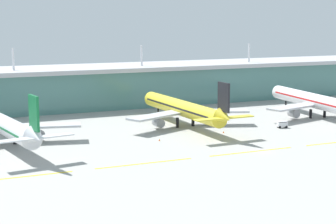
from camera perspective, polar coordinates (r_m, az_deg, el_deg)
ground_plane at (r=170.34m, az=9.44°, el=-3.95°), size 600.00×600.00×0.00m
terminal_building at (r=260.37m, az=-3.10°, el=2.82°), size 288.00×34.00×27.08m
airliner_near at (r=183.60m, az=-16.34°, el=-1.18°), size 48.24×68.71×18.90m
airliner_middle at (r=206.46m, az=1.57°, el=0.33°), size 48.77×65.14×18.90m
airliner_far at (r=232.53m, az=14.69°, el=1.05°), size 48.56×68.83×18.90m
taxiway_stripe_west at (r=146.03m, az=-14.97°, el=-6.39°), size 28.00×0.70×0.04m
taxiway_stripe_mid_west at (r=154.54m, az=-2.38°, el=-5.20°), size 28.00×0.70×0.04m
taxiway_stripe_centre at (r=169.57m, az=8.40°, el=-3.98°), size 28.00×0.70×0.04m
baggage_cart at (r=207.95m, az=11.43°, el=-1.24°), size 3.87×2.57×2.48m
safety_cone_left_wingtip at (r=195.83m, az=5.61°, el=-2.02°), size 0.56×0.56×0.70m
safety_cone_nose_front at (r=182.44m, az=-0.88°, el=-2.82°), size 0.56×0.56×0.70m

